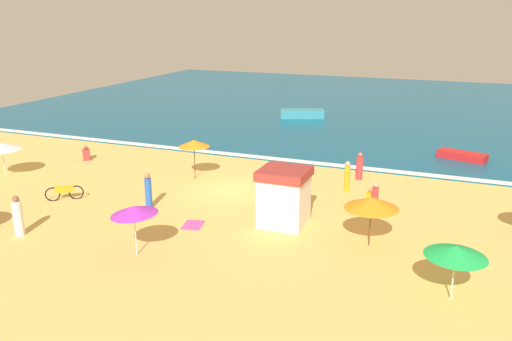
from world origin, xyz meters
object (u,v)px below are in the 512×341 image
(beachgoer_6, at_px, (375,199))
(small_boat_1, at_px, (302,114))
(beachgoer_3, at_px, (371,199))
(small_boat_0, at_px, (462,156))
(beachgoer_1, at_px, (347,177))
(beachgoer_2, at_px, (18,217))
(beachgoer_4, at_px, (86,154))
(beach_umbrella_7, at_px, (456,251))
(parked_bicycle, at_px, (64,192))
(beach_umbrella_1, at_px, (134,210))
(beach_umbrella_2, at_px, (372,203))
(beach_umbrella_4, at_px, (194,143))
(beach_umbrella_0, at_px, (2,146))
(lifeguard_cabana, at_px, (284,196))
(beachgoer_0, at_px, (360,167))
(beachgoer_5, at_px, (148,191))

(beachgoer_6, xyz_separation_m, small_boat_1, (-9.73, 20.23, -0.29))
(beachgoer_3, bearing_deg, small_boat_0, 69.70)
(beachgoer_1, bearing_deg, small_boat_1, 114.10)
(beachgoer_2, relative_size, small_boat_1, 0.44)
(beachgoer_3, xyz_separation_m, beachgoer_4, (-17.89, 1.63, -0.00))
(beach_umbrella_7, bearing_deg, beachgoer_4, 157.18)
(beach_umbrella_7, bearing_deg, parked_bicycle, 170.94)
(beach_umbrella_1, bearing_deg, parked_bicycle, 150.04)
(beach_umbrella_1, distance_m, beachgoer_3, 11.39)
(beach_umbrella_2, distance_m, beachgoer_6, 3.64)
(beach_umbrella_4, relative_size, beachgoer_4, 2.40)
(beachgoer_4, bearing_deg, small_boat_0, 21.54)
(beach_umbrella_1, distance_m, beachgoer_2, 5.65)
(beachgoer_1, xyz_separation_m, small_boat_0, (5.32, 8.43, -0.46))
(beach_umbrella_0, relative_size, beach_umbrella_4, 1.02)
(beach_umbrella_4, bearing_deg, parked_bicycle, -128.04)
(beach_umbrella_4, relative_size, beach_umbrella_7, 1.01)
(lifeguard_cabana, xyz_separation_m, beachgoer_6, (3.46, 2.62, -0.54))
(lifeguard_cabana, height_order, beach_umbrella_1, lifeguard_cabana)
(beachgoer_6, bearing_deg, beach_umbrella_7, -61.12)
(beach_umbrella_4, bearing_deg, beach_umbrella_1, -74.94)
(beach_umbrella_1, bearing_deg, small_boat_1, 94.27)
(beach_umbrella_4, relative_size, parked_bicycle, 1.49)
(lifeguard_cabana, bearing_deg, beachgoer_2, -151.71)
(beachgoer_1, height_order, beachgoer_4, beachgoer_1)
(parked_bicycle, xyz_separation_m, beachgoer_4, (-3.77, 6.32, 0.01))
(beachgoer_0, xyz_separation_m, beachgoer_2, (-11.49, -12.87, 0.10))
(beachgoer_1, bearing_deg, beach_umbrella_4, -173.43)
(beach_umbrella_7, height_order, beachgoer_5, beach_umbrella_7)
(lifeguard_cabana, height_order, beachgoer_6, lifeguard_cabana)
(beachgoer_6, bearing_deg, beach_umbrella_1, -135.04)
(beach_umbrella_0, bearing_deg, beach_umbrella_1, -24.53)
(beachgoer_6, bearing_deg, lifeguard_cabana, -142.90)
(beachgoer_0, distance_m, beachgoer_2, 17.25)
(beach_umbrella_7, height_order, beachgoer_2, beach_umbrella_7)
(beachgoer_3, height_order, beachgoer_4, beachgoer_3)
(beach_umbrella_7, relative_size, beachgoer_4, 2.39)
(beachgoer_4, bearing_deg, parked_bicycle, -59.21)
(beach_umbrella_0, bearing_deg, beachgoer_2, -40.48)
(small_boat_0, bearing_deg, small_boat_1, 145.41)
(lifeguard_cabana, relative_size, parked_bicycle, 1.70)
(beach_umbrella_7, height_order, beachgoer_4, beach_umbrella_7)
(beach_umbrella_2, bearing_deg, beach_umbrella_1, -152.59)
(beachgoer_3, bearing_deg, beach_umbrella_2, -80.41)
(beachgoer_0, distance_m, beachgoer_6, 5.30)
(beachgoer_1, bearing_deg, small_boat_0, 57.75)
(beachgoer_2, height_order, beachgoer_5, beachgoer_2)
(beachgoer_4, distance_m, beachgoer_6, 18.43)
(beachgoer_0, xyz_separation_m, beachgoer_5, (-8.27, -8.15, 0.12))
(beach_umbrella_7, xyz_separation_m, small_boat_0, (-0.21, 17.76, -1.36))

